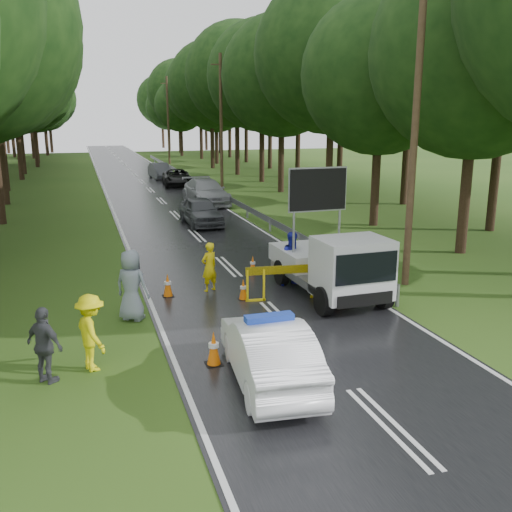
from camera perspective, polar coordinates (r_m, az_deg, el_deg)
name	(u,v)px	position (r m, az deg, el deg)	size (l,w,h in m)	color
ground	(281,319)	(16.20, 2.52, -6.33)	(160.00, 160.00, 0.00)	#2A4C15
road	(150,190)	(44.95, -10.52, 6.50)	(7.00, 140.00, 0.02)	black
guardrail	(198,182)	(45.14, -5.79, 7.37)	(0.12, 60.06, 0.70)	gray
utility_pole_near	(415,132)	(19.32, 15.59, 11.81)	(1.40, 0.24, 10.00)	#402D1D
utility_pole_mid	(221,123)	(43.56, -3.51, 13.14)	(1.40, 0.24, 10.00)	#402D1D
utility_pole_far	(168,120)	(69.09, -8.79, 13.26)	(1.40, 0.24, 10.00)	#402D1D
police_sedan	(269,352)	(12.29, 1.31, -9.57)	(1.83, 4.32, 1.53)	white
work_truck	(333,265)	(17.88, 7.74, -0.91)	(2.36, 5.02, 3.94)	gray
barrier	(288,274)	(17.62, 3.26, -1.80)	(2.67, 0.36, 1.11)	yellow
officer	(209,267)	(18.53, -4.70, -1.11)	(0.59, 0.39, 1.63)	yellow
civilian	(293,259)	(19.12, 3.75, -0.30)	(0.89, 0.70, 1.84)	#181D9D
bystander_left	(91,333)	(13.33, -16.15, -7.37)	(1.14, 0.66, 1.76)	yellow
bystander_mid	(45,345)	(13.02, -20.37, -8.38)	(1.00, 0.42, 1.70)	#3A3C41
bystander_right	(132,285)	(16.22, -12.34, -2.88)	(0.98, 0.64, 2.01)	gray
queue_car_first	(201,211)	(30.07, -5.53, 4.48)	(1.71, 4.24, 1.44)	#3F4247
queue_car_second	(206,192)	(37.24, -5.03, 6.41)	(2.23, 5.48, 1.59)	#95979D
queue_car_third	(177,178)	(47.38, -7.88, 7.77)	(2.22, 4.81, 1.34)	black
queue_car_fourth	(160,171)	(53.20, -9.57, 8.40)	(1.49, 4.26, 1.40)	#404247
cone_near_left	(214,349)	(13.25, -4.25, -9.25)	(0.39, 0.39, 0.82)	black
cone_center	(243,290)	(17.74, -1.29, -3.39)	(0.32, 0.32, 0.67)	black
cone_far	(253,265)	(20.67, -0.33, -0.89)	(0.32, 0.32, 0.67)	black
cone_left_mid	(168,286)	(18.23, -8.82, -2.94)	(0.36, 0.36, 0.76)	black
cone_right	(341,284)	(18.33, 8.46, -2.77)	(0.38, 0.38, 0.80)	black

